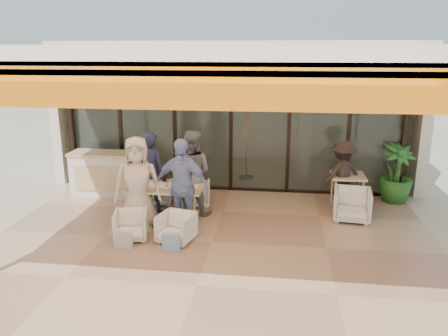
# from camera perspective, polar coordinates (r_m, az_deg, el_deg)

# --- Properties ---
(ground) EXTENTS (70.00, 70.00, 0.00)m
(ground) POSITION_cam_1_polar(r_m,az_deg,el_deg) (7.91, -1.56, -9.77)
(ground) COLOR #C6B293
(ground) RESTS_ON ground
(terrace_floor) EXTENTS (8.00, 6.00, 0.01)m
(terrace_floor) POSITION_cam_1_polar(r_m,az_deg,el_deg) (7.91, -1.56, -9.74)
(terrace_floor) COLOR tan
(terrace_floor) RESTS_ON ground
(terrace_structure) EXTENTS (8.00, 6.00, 3.40)m
(terrace_structure) POSITION_cam_1_polar(r_m,az_deg,el_deg) (6.90, -2.11, 14.43)
(terrace_structure) COLOR silver
(terrace_structure) RESTS_ON ground
(glass_storefront) EXTENTS (8.08, 0.10, 3.20)m
(glass_storefront) POSITION_cam_1_polar(r_m,az_deg,el_deg) (10.29, 0.92, 5.54)
(glass_storefront) COLOR #9EADA3
(glass_storefront) RESTS_ON ground
(interior_block) EXTENTS (9.05, 3.62, 3.52)m
(interior_block) POSITION_cam_1_polar(r_m,az_deg,el_deg) (12.49, 2.16, 10.20)
(interior_block) COLOR silver
(interior_block) RESTS_ON ground
(host_counter) EXTENTS (1.85, 0.65, 1.04)m
(host_counter) POSITION_cam_1_polar(r_m,az_deg,el_deg) (10.52, -14.53, -0.72)
(host_counter) COLOR silver
(host_counter) RESTS_ON ground
(dining_table) EXTENTS (1.50, 0.90, 0.93)m
(dining_table) POSITION_cam_1_polar(r_m,az_deg,el_deg) (8.71, -7.62, -2.63)
(dining_table) COLOR #DFBD88
(dining_table) RESTS_ON ground
(chair_far_left) EXTENTS (0.65, 0.62, 0.58)m
(chair_far_left) POSITION_cam_1_polar(r_m,az_deg,el_deg) (9.81, -8.49, -3.03)
(chair_far_left) COLOR white
(chair_far_left) RESTS_ON ground
(chair_far_right) EXTENTS (0.66, 0.63, 0.61)m
(chair_far_right) POSITION_cam_1_polar(r_m,az_deg,el_deg) (9.61, -3.66, -3.18)
(chair_far_right) COLOR white
(chair_far_right) RESTS_ON ground
(chair_near_left) EXTENTS (0.69, 0.66, 0.59)m
(chair_near_left) POSITION_cam_1_polar(r_m,az_deg,el_deg) (8.11, -12.09, -7.19)
(chair_near_left) COLOR white
(chair_near_left) RESTS_ON ground
(chair_near_right) EXTENTS (0.70, 0.67, 0.60)m
(chair_near_right) POSITION_cam_1_polar(r_m,az_deg,el_deg) (7.88, -6.26, -7.59)
(chair_near_right) COLOR white
(chair_near_right) RESTS_ON ground
(diner_navy) EXTENTS (0.73, 0.57, 1.74)m
(diner_navy) POSITION_cam_1_polar(r_m,az_deg,el_deg) (9.18, -9.47, -0.56)
(diner_navy) COLOR #171933
(diner_navy) RESTS_ON ground
(diner_grey) EXTENTS (0.91, 0.74, 1.78)m
(diner_grey) POSITION_cam_1_polar(r_m,az_deg,el_deg) (8.97, -4.32, -0.65)
(diner_grey) COLOR slate
(diner_grey) RESTS_ON ground
(diner_cream) EXTENTS (0.99, 0.76, 1.81)m
(diner_cream) POSITION_cam_1_polar(r_m,az_deg,el_deg) (8.35, -11.21, -2.05)
(diner_cream) COLOR beige
(diner_cream) RESTS_ON ground
(diner_periwinkle) EXTENTS (1.10, 0.58, 1.79)m
(diner_periwinkle) POSITION_cam_1_polar(r_m,az_deg,el_deg) (8.13, -5.58, -2.34)
(diner_periwinkle) COLOR #7990CB
(diner_periwinkle) RESTS_ON ground
(tote_bag_cream) EXTENTS (0.30, 0.10, 0.34)m
(tote_bag_cream) POSITION_cam_1_polar(r_m,az_deg,el_deg) (7.82, -13.00, -9.15)
(tote_bag_cream) COLOR silver
(tote_bag_cream) RESTS_ON ground
(tote_bag_blue) EXTENTS (0.30, 0.10, 0.34)m
(tote_bag_blue) POSITION_cam_1_polar(r_m,az_deg,el_deg) (7.58, -6.94, -9.66)
(tote_bag_blue) COLOR #99BFD8
(tote_bag_blue) RESTS_ON ground
(side_table) EXTENTS (0.70, 0.70, 0.74)m
(side_table) POSITION_cam_1_polar(r_m,az_deg,el_deg) (9.74, 15.85, -1.45)
(side_table) COLOR #DFBD88
(side_table) RESTS_ON ground
(side_chair) EXTENTS (0.78, 0.74, 0.73)m
(side_chair) POSITION_cam_1_polar(r_m,az_deg,el_deg) (9.12, 16.39, -4.46)
(side_chair) COLOR white
(side_chair) RESTS_ON ground
(standing_woman) EXTENTS (1.11, 0.93, 1.49)m
(standing_woman) POSITION_cam_1_polar(r_m,az_deg,el_deg) (9.63, 15.10, -0.90)
(standing_woman) COLOR black
(standing_woman) RESTS_ON ground
(potted_palm) EXTENTS (0.97, 0.97, 1.34)m
(potted_palm) POSITION_cam_1_polar(r_m,az_deg,el_deg) (10.43, 21.57, -0.66)
(potted_palm) COLOR #1E5919
(potted_palm) RESTS_ON ground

